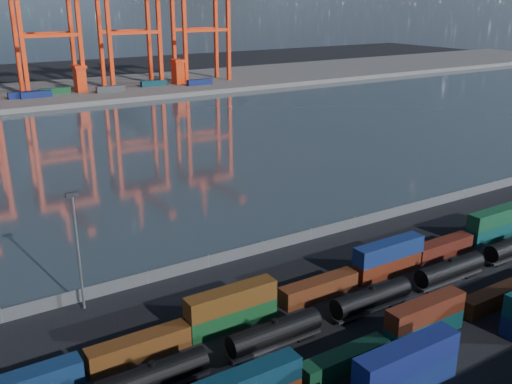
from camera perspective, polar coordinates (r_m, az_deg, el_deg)
ground at (r=75.26m, az=12.66°, el=-13.58°), size 700.00×700.00×0.00m
harbor_water at (r=160.81m, az=-14.47°, el=3.94°), size 700.00×700.00×0.00m
far_quay at (r=260.82m, az=-21.94°, el=8.98°), size 700.00×70.00×2.00m
container_row_mid at (r=68.44m, az=10.68°, el=-15.19°), size 128.55×2.36×5.04m
container_row_north at (r=85.91m, az=10.81°, el=-7.64°), size 142.11×2.50×5.33m
tanker_string at (r=78.42m, az=11.46°, el=-10.41°), size 136.59×2.70×3.87m
waterfront_fence at (r=93.89m, az=0.66°, el=-5.54°), size 160.12×0.12×2.20m
yard_light_mast at (r=77.85m, az=-17.42°, el=-5.12°), size 1.60×0.40×16.60m
quay_containers at (r=244.51m, az=-23.86°, el=8.71°), size 172.58×10.99×2.60m
straddle_carriers at (r=249.68m, az=-22.23°, el=10.15°), size 140.00×7.00×11.10m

